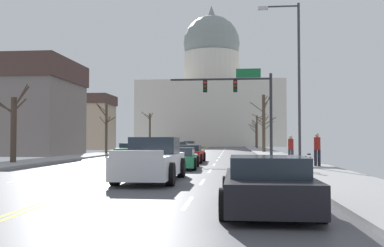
# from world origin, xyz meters

# --- Properties ---
(ground) EXTENTS (20.00, 180.00, 0.20)m
(ground) POSITION_xyz_m (0.00, -0.00, 0.02)
(ground) COLOR #4C4C51
(signal_gantry) EXTENTS (7.91, 0.41, 6.90)m
(signal_gantry) POSITION_xyz_m (5.40, 13.75, 5.04)
(signal_gantry) COLOR #28282D
(signal_gantry) RESTS_ON ground
(street_lamp_right) EXTENTS (2.26, 0.24, 8.78)m
(street_lamp_right) POSITION_xyz_m (7.93, 3.94, 5.27)
(street_lamp_right) COLOR #333338
(street_lamp_right) RESTS_ON ground
(capitol_building) EXTENTS (30.97, 21.50, 32.26)m
(capitol_building) POSITION_xyz_m (0.00, 76.96, 10.72)
(capitol_building) COLOR beige
(capitol_building) RESTS_ON ground
(sedan_near_00) EXTENTS (2.11, 4.61, 1.18)m
(sedan_near_00) POSITION_xyz_m (1.66, 9.53, 0.56)
(sedan_near_00) COLOR #B71414
(sedan_near_00) RESTS_ON ground
(sedan_near_01) EXTENTS (2.05, 4.69, 1.13)m
(sedan_near_01) POSITION_xyz_m (1.80, 3.56, 0.54)
(sedan_near_01) COLOR #1E7247
(sedan_near_01) RESTS_ON ground
(pickup_truck_near_02) EXTENTS (2.20, 5.39, 1.66)m
(pickup_truck_near_02) POSITION_xyz_m (1.56, -3.07, 0.74)
(pickup_truck_near_02) COLOR silver
(pickup_truck_near_02) RESTS_ON ground
(sedan_near_03) EXTENTS (2.08, 4.32, 1.21)m
(sedan_near_03) POSITION_xyz_m (5.38, -9.41, 0.57)
(sedan_near_03) COLOR black
(sedan_near_03) RESTS_ON ground
(sedan_oncoming_00) EXTENTS (2.06, 4.27, 1.17)m
(sedan_oncoming_00) POSITION_xyz_m (-5.38, 21.35, 0.54)
(sedan_oncoming_00) COLOR #1E7247
(sedan_oncoming_00) RESTS_ON ground
(sedan_oncoming_01) EXTENTS (2.00, 4.38, 1.20)m
(sedan_oncoming_01) POSITION_xyz_m (-2.02, 35.33, 0.57)
(sedan_oncoming_01) COLOR silver
(sedan_oncoming_01) RESTS_ON ground
(sedan_oncoming_02) EXTENTS (2.00, 4.72, 1.23)m
(sedan_oncoming_02) POSITION_xyz_m (-1.95, 45.66, 0.59)
(sedan_oncoming_02) COLOR #9EA3A8
(sedan_oncoming_02) RESTS_ON ground
(flank_building_00) EXTENTS (11.14, 6.48, 8.10)m
(flank_building_00) POSITION_xyz_m (-18.71, 42.06, 4.10)
(flank_building_00) COLOR tan
(flank_building_00) RESTS_ON ground
(flank_building_01) EXTENTS (10.44, 9.68, 9.35)m
(flank_building_01) POSITION_xyz_m (-16.26, 21.08, 4.74)
(flank_building_01) COLOR slate
(flank_building_01) RESTS_ON ground
(bare_tree_00) EXTENTS (1.40, 1.93, 4.24)m
(bare_tree_00) POSITION_xyz_m (8.64, 53.72, 2.32)
(bare_tree_00) COLOR #4C3D2D
(bare_tree_00) RESTS_ON ground
(bare_tree_01) EXTENTS (2.15, 2.24, 5.26)m
(bare_tree_01) POSITION_xyz_m (-8.16, 22.91, 2.87)
(bare_tree_01) COLOR #4C3D2D
(bare_tree_01) RESTS_ON ground
(bare_tree_02) EXTENTS (3.16, 2.09, 4.89)m
(bare_tree_02) POSITION_xyz_m (8.92, 38.84, 2.77)
(bare_tree_02) COLOR #4C3D2D
(bare_tree_02) RESTS_ON ground
(bare_tree_03) EXTENTS (1.99, 1.20, 5.95)m
(bare_tree_03) POSITION_xyz_m (-8.90, 49.57, 3.11)
(bare_tree_03) COLOR #4C3D2D
(bare_tree_03) RESTS_ON ground
(bare_tree_04) EXTENTS (2.29, 2.10, 5.32)m
(bare_tree_04) POSITION_xyz_m (8.51, 46.87, 3.01)
(bare_tree_04) COLOR #4C3D2D
(bare_tree_04) RESTS_ON ground
(bare_tree_05) EXTENTS (3.05, 2.23, 4.86)m
(bare_tree_05) POSITION_xyz_m (-8.99, 6.12, 2.43)
(bare_tree_05) COLOR #423328
(bare_tree_05) RESTS_ON ground
(bare_tree_06) EXTENTS (2.37, 1.18, 6.49)m
(bare_tree_06) POSITION_xyz_m (8.21, 29.43, 3.51)
(bare_tree_06) COLOR #4C3D2D
(bare_tree_06) RESTS_ON ground
(pedestrian_00) EXTENTS (0.35, 0.34, 1.68)m
(pedestrian_00) POSITION_xyz_m (8.32, 8.26, 1.07)
(pedestrian_00) COLOR #33333D
(pedestrian_00) RESTS_ON ground
(pedestrian_01) EXTENTS (0.35, 0.34, 1.77)m
(pedestrian_01) POSITION_xyz_m (9.15, 4.14, 1.12)
(pedestrian_01) COLOR black
(pedestrian_01) RESTS_ON ground
(bicycle_parked) EXTENTS (0.12, 1.77, 0.85)m
(bicycle_parked) POSITION_xyz_m (7.92, -0.08, 0.49)
(bicycle_parked) COLOR black
(bicycle_parked) RESTS_ON ground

